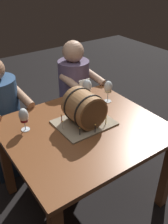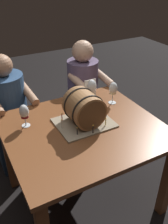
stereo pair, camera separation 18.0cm
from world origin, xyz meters
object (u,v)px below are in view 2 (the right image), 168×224
at_px(wine_glass_red, 24,113).
at_px(wine_glass_white, 113,89).
at_px(dining_table, 83,140).
at_px(person_seated_right, 83,101).
at_px(person_seated_left, 11,119).
at_px(menu_card, 90,88).
at_px(barrel_cake, 84,109).
at_px(wine_glass_empty, 92,87).

distance_m(wine_glass_red, wine_glass_white, 0.75).
distance_m(dining_table, person_seated_right, 0.82).
bearing_deg(person_seated_left, dining_table, -62.05).
relative_size(dining_table, menu_card, 7.01).
bearing_deg(wine_glass_white, dining_table, -152.78).
height_order(menu_card, person_seated_right, person_seated_right).
bearing_deg(menu_card, wine_glass_white, -59.24).
bearing_deg(wine_glass_white, menu_card, 119.38).
bearing_deg(barrel_cake, menu_card, 54.11).
height_order(wine_glass_empty, menu_card, wine_glass_empty).
xyz_separation_m(wine_glass_white, person_seated_left, (-0.77, 0.52, -0.36)).
height_order(person_seated_left, person_seated_right, person_seated_right).
relative_size(wine_glass_white, person_seated_left, 0.17).
bearing_deg(wine_glass_red, person_seated_left, 92.19).
relative_size(wine_glass_white, person_seated_right, 0.17).
bearing_deg(barrel_cake, wine_glass_white, 23.92).
xyz_separation_m(barrel_cake, person_seated_left, (-0.41, 0.68, -0.35)).
bearing_deg(menu_card, dining_table, -124.39).
bearing_deg(menu_card, wine_glass_empty, -110.64).
height_order(wine_glass_empty, person_seated_right, person_seated_right).
relative_size(wine_glass_empty, menu_card, 1.26).
distance_m(wine_glass_empty, person_seated_left, 0.84).
distance_m(wine_glass_white, person_seated_right, 0.63).
bearing_deg(person_seated_right, wine_glass_empty, -108.21).
xyz_separation_m(wine_glass_empty, wine_glass_red, (-0.61, -0.09, -0.03)).
relative_size(barrel_cake, wine_glass_red, 2.33).
xyz_separation_m(dining_table, person_seated_right, (0.38, 0.72, -0.11)).
bearing_deg(dining_table, person_seated_right, 61.98).
bearing_deg(barrel_cake, dining_table, -124.69).
bearing_deg(wine_glass_white, person_seated_right, 90.55).
xyz_separation_m(barrel_cake, wine_glass_white, (0.36, 0.16, 0.01)).
distance_m(barrel_cake, menu_card, 0.44).
relative_size(dining_table, barrel_cake, 2.73).
height_order(dining_table, barrel_cake, barrel_cake).
bearing_deg(person_seated_right, barrel_cake, -117.60).
bearing_deg(person_seated_right, menu_card, -107.20).
xyz_separation_m(dining_table, barrel_cake, (0.03, 0.04, 0.24)).
bearing_deg(person_seated_right, person_seated_left, 179.99).
height_order(dining_table, wine_glass_red, wine_glass_red).
relative_size(menu_card, person_seated_right, 0.14).
bearing_deg(wine_glass_white, person_seated_left, 145.95).
distance_m(dining_table, barrel_cake, 0.25).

